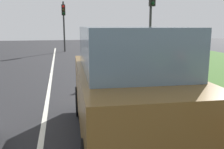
# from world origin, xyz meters

# --- Properties ---
(ground_plane) EXTENTS (60.00, 60.00, 0.00)m
(ground_plane) POSITION_xyz_m (0.00, 14.00, 0.00)
(ground_plane) COLOR #262628
(lane_line_center) EXTENTS (0.12, 32.00, 0.01)m
(lane_line_center) POSITION_xyz_m (-0.70, 14.00, 0.00)
(lane_line_center) COLOR silver
(lane_line_center) RESTS_ON ground
(lane_line_right_edge) EXTENTS (0.12, 32.00, 0.01)m
(lane_line_right_edge) POSITION_xyz_m (3.60, 14.00, 0.00)
(lane_line_right_edge) COLOR silver
(lane_line_right_edge) RESTS_ON ground
(curb_right) EXTENTS (0.24, 48.00, 0.12)m
(curb_right) POSITION_xyz_m (4.10, 14.00, 0.06)
(curb_right) COLOR #9E9B93
(curb_right) RESTS_ON ground
(car_suv_ahead) EXTENTS (2.11, 4.57, 2.28)m
(car_suv_ahead) POSITION_xyz_m (1.02, 8.39, 1.17)
(car_suv_ahead) COLOR brown
(car_suv_ahead) RESTS_ON ground
(traffic_light_near_right) EXTENTS (0.32, 0.50, 4.64)m
(traffic_light_near_right) POSITION_xyz_m (4.96, 17.71, 3.07)
(traffic_light_near_right) COLOR #2D2D2D
(traffic_light_near_right) RESTS_ON ground
(traffic_light_far_median) EXTENTS (0.32, 0.50, 4.30)m
(traffic_light_far_median) POSITION_xyz_m (0.18, 26.25, 2.90)
(traffic_light_far_median) COLOR #2D2D2D
(traffic_light_far_median) RESTS_ON ground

